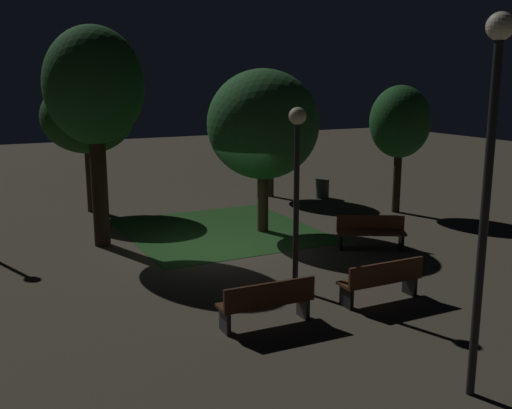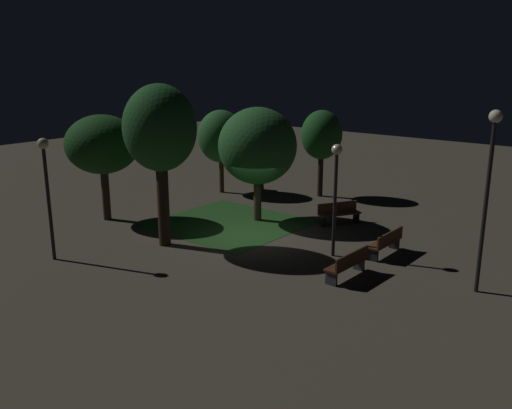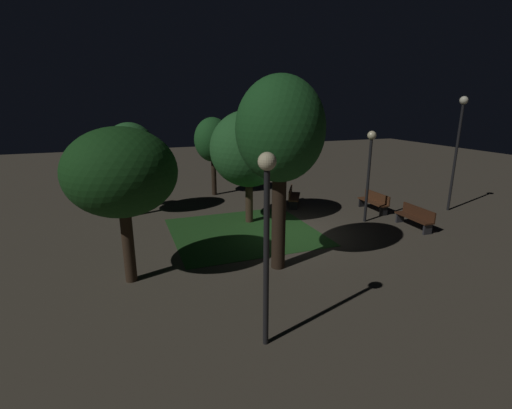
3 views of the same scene
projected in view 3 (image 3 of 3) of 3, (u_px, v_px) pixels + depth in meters
The scene contains 14 objects.
ground_plane at pixel (290, 232), 14.70m from camera, with size 60.00×60.00×0.00m, color #4C4438.
grass_lawn at pixel (244, 232), 14.75m from camera, with size 5.35×5.61×0.01m, color #23511E.
bench_back_row at pixel (415, 217), 15.08m from camera, with size 1.82×0.55×0.88m.
bench_front_left at pixel (374, 201), 17.45m from camera, with size 1.81×0.50×0.88m.
bench_front_right at pixel (293, 196), 18.38m from camera, with size 1.80×1.31×0.88m.
tree_right_canopy at pixel (121, 173), 9.87m from camera, with size 3.02×3.02×4.43m.
tree_lawn_side at pixel (280, 132), 10.48m from camera, with size 2.58×2.58×5.80m.
tree_tall_center at pixel (213, 140), 19.81m from camera, with size 2.00×2.00×4.25m.
tree_near_wall at pixel (249, 149), 15.13m from camera, with size 3.23×3.23×4.74m.
tree_back_left at pixel (131, 153), 16.14m from camera, with size 2.33×2.33×4.19m.
lamp_post_near_wall at pixel (267, 218), 7.18m from camera, with size 0.36×0.36×4.14m.
lamp_post_plaza_west at pixel (370, 160), 15.30m from camera, with size 0.36×0.36×3.89m.
lamp_post_plaza_east at pixel (459, 136), 16.75m from camera, with size 0.36×0.36×5.28m.
trash_bin at pixel (158, 197), 18.66m from camera, with size 0.50×0.50×0.73m, color #4C4C4C.
Camera 3 is at (-12.51, 6.10, 5.05)m, focal length 25.77 mm.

